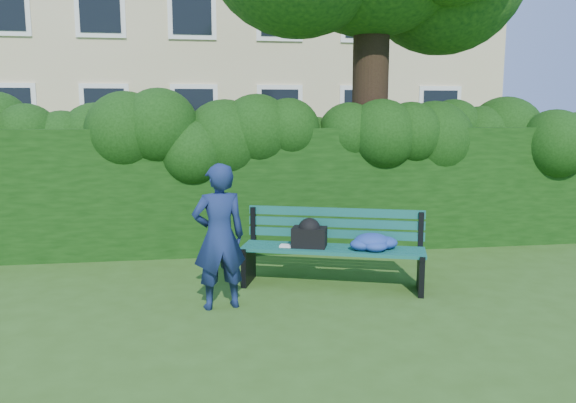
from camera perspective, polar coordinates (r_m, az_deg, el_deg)
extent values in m
plane|color=#33571A|center=(6.45, 0.82, -9.19)|extent=(80.00, 80.00, 0.00)
cube|color=white|center=(16.78, -26.26, 8.02)|extent=(1.30, 0.08, 1.60)
cube|color=black|center=(16.74, -26.30, 8.01)|extent=(1.05, 0.04, 1.35)
cube|color=white|center=(16.23, -18.07, 8.49)|extent=(1.30, 0.08, 1.60)
cube|color=black|center=(16.19, -18.09, 8.49)|extent=(1.05, 0.04, 1.35)
cube|color=white|center=(16.03, -9.48, 8.81)|extent=(1.30, 0.08, 1.60)
cube|color=black|center=(15.99, -9.48, 8.81)|extent=(1.05, 0.04, 1.35)
cube|color=white|center=(16.18, -0.84, 8.93)|extent=(1.30, 0.08, 1.60)
cube|color=black|center=(16.14, -0.82, 8.93)|extent=(1.05, 0.04, 1.35)
cube|color=white|center=(16.68, 7.45, 8.86)|extent=(1.30, 0.08, 1.60)
cube|color=black|center=(16.64, 7.49, 8.85)|extent=(1.05, 0.04, 1.35)
cube|color=white|center=(17.50, 15.11, 8.63)|extent=(1.30, 0.08, 1.60)
cube|color=black|center=(17.46, 15.16, 8.62)|extent=(1.05, 0.04, 1.35)
cube|color=white|center=(17.01, -26.94, 17.47)|extent=(1.30, 0.08, 1.60)
cube|color=black|center=(16.98, -26.98, 17.49)|extent=(1.05, 0.04, 1.35)
cube|color=white|center=(16.47, -18.57, 18.27)|extent=(1.30, 0.08, 1.60)
cube|color=black|center=(16.43, -18.59, 18.29)|extent=(1.05, 0.04, 1.35)
cube|color=white|center=(16.27, -9.74, 18.72)|extent=(1.30, 0.08, 1.60)
cube|color=black|center=(16.23, -9.75, 18.74)|extent=(1.05, 0.04, 1.35)
cube|color=white|center=(16.42, -0.87, 18.75)|extent=(1.30, 0.08, 1.60)
cube|color=black|center=(16.38, -0.85, 18.77)|extent=(1.05, 0.04, 1.35)
cube|color=white|center=(16.91, 7.65, 18.38)|extent=(1.30, 0.08, 1.60)
cube|color=black|center=(16.87, 7.69, 18.40)|extent=(1.05, 0.04, 1.35)
cube|color=white|center=(17.72, 15.50, 17.71)|extent=(1.30, 0.08, 1.60)
cube|color=black|center=(17.68, 15.55, 17.73)|extent=(1.05, 0.04, 1.35)
cube|color=black|center=(8.38, -1.66, 1.35)|extent=(10.00, 1.00, 1.80)
cylinder|color=black|center=(9.04, 8.35, 10.97)|extent=(0.56, 0.56, 4.68)
cube|color=#0D4341|center=(6.37, 4.39, -5.25)|extent=(2.03, 0.78, 0.04)
cube|color=#0D4341|center=(6.48, 4.50, -4.99)|extent=(2.03, 0.78, 0.04)
cube|color=#0D4341|center=(6.60, 4.60, -4.74)|extent=(2.03, 0.78, 0.04)
cube|color=#0D4341|center=(6.72, 4.70, -4.50)|extent=(2.03, 0.78, 0.04)
cube|color=#0D4341|center=(6.77, 4.78, -3.28)|extent=(2.01, 0.72, 0.10)
cube|color=#0D4341|center=(6.75, 4.80, -2.18)|extent=(2.01, 0.72, 0.10)
cube|color=#0D4341|center=(6.74, 4.83, -1.08)|extent=(2.01, 0.72, 0.10)
cube|color=black|center=(6.77, -4.02, -6.40)|extent=(0.22, 0.49, 0.44)
cube|color=black|center=(6.91, -3.54, -2.40)|extent=(0.08, 0.08, 0.45)
cube|color=black|center=(6.67, -4.15, -4.69)|extent=(0.19, 0.42, 0.05)
cube|color=black|center=(6.58, 13.32, -7.06)|extent=(0.22, 0.49, 0.44)
cube|color=black|center=(6.74, 13.34, -2.94)|extent=(0.08, 0.08, 0.45)
cube|color=black|center=(6.48, 13.42, -5.31)|extent=(0.19, 0.42, 0.05)
cube|color=white|center=(6.56, -0.03, -4.54)|extent=(0.21, 0.18, 0.02)
cube|color=black|center=(6.54, 2.18, -3.63)|extent=(0.46, 0.38, 0.23)
imported|color=navy|center=(5.81, -7.01, -3.56)|extent=(0.61, 0.47, 1.51)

